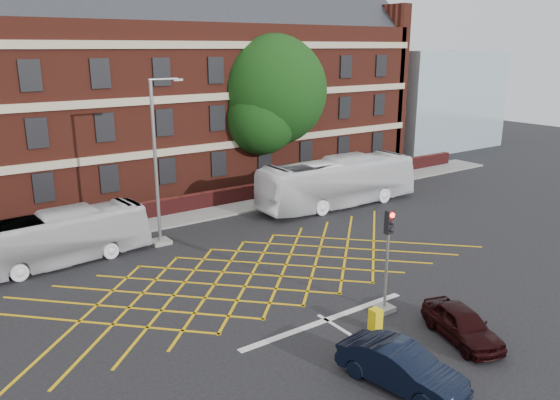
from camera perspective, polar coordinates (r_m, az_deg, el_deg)
ground at (r=24.56m, az=-0.44°, el=-9.29°), size 120.00×120.00×0.00m
victorian_building at (r=42.39m, az=-17.72°, el=11.57°), size 51.00×12.17×20.40m
boundary_wall at (r=35.17m, az=-12.59°, el=-0.89°), size 56.00×0.50×1.10m
far_pavement at (r=34.43m, az=-11.89°, el=-2.06°), size 60.00×3.00×0.12m
glass_block at (r=61.24m, az=14.94°, el=10.18°), size 14.00×10.00×10.00m
box_junction_hatching at (r=26.08m, az=-2.97°, el=-7.74°), size 8.22×8.22×0.02m
stop_line at (r=22.07m, az=4.86°, el=-12.38°), size 8.00×0.30×0.02m
bus_left at (r=28.87m, az=-22.77°, el=-3.84°), size 9.66×2.94×2.65m
bus_right at (r=36.78m, az=6.08°, el=1.88°), size 11.80×3.11×3.26m
car_navy at (r=18.32m, az=12.53°, el=-16.67°), size 2.23×4.37×1.37m
car_maroon at (r=21.49m, az=18.48°, el=-12.19°), size 2.49×3.93×1.25m
deciduous_tree at (r=42.23m, az=-0.92°, el=10.59°), size 8.47×8.45×11.40m
traffic_light_near at (r=22.37m, az=11.06°, el=-7.26°), size 0.70×0.70×4.27m
street_lamp at (r=29.78m, az=-12.60°, el=1.05°), size 2.25×1.00×8.84m
utility_cabinet at (r=21.44m, az=9.94°, el=-12.21°), size 0.40×0.41×0.86m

